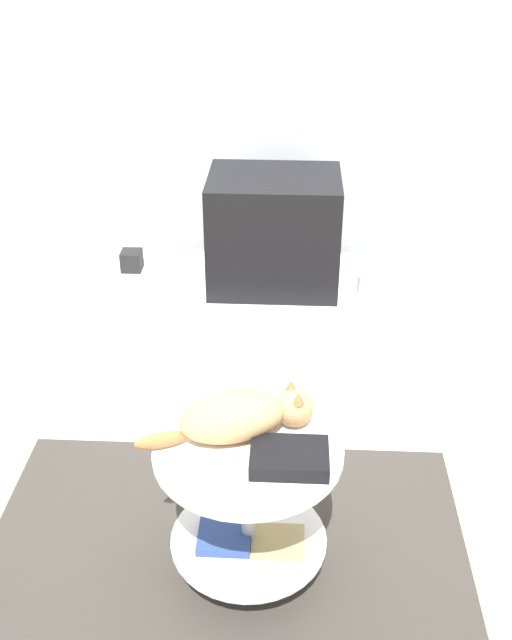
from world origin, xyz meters
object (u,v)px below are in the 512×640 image
Objects in this scene: tv at (274,231)px; cat at (241,416)px; speaker at (132,260)px; dvd_box at (289,458)px.

tv reaches higher than cat.
tv is 6.04× the size of speaker.
tv is 1.07m from dvd_box.
dvd_box is (0.67, -1.13, -0.06)m from speaker.
cat is at bearing -62.38° from speaker.
dvd_box is (0.08, -1.04, -0.24)m from tv.
speaker reaches higher than dvd_box.
dvd_box is 0.43× the size of cat.
tv is at bearing 65.95° from cat.
tv reaches higher than speaker.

